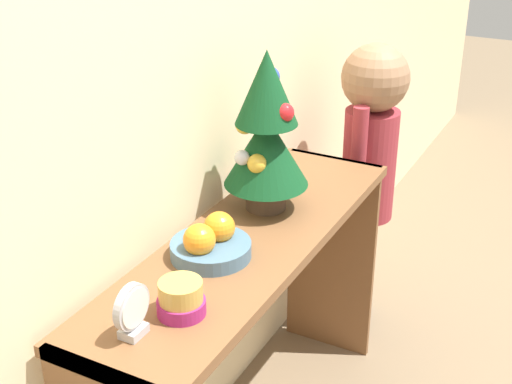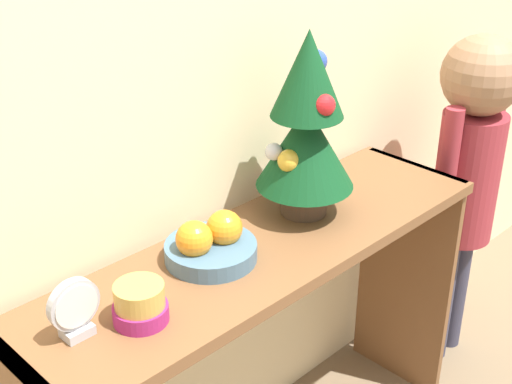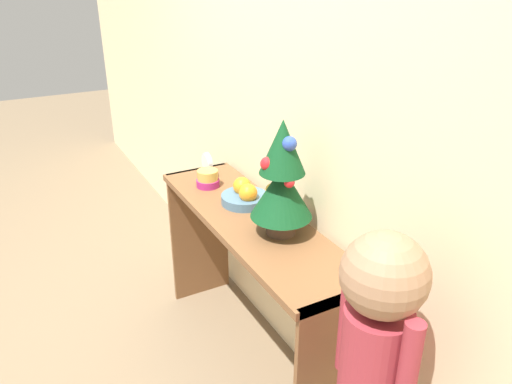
% 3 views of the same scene
% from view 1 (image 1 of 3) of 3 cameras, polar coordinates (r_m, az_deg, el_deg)
% --- Properties ---
extents(back_wall, '(7.00, 0.05, 2.50)m').
position_cam_1_polar(back_wall, '(1.83, -6.80, 11.68)').
color(back_wall, beige).
rests_on(back_wall, ground_plane).
extents(console_table, '(1.25, 0.35, 0.76)m').
position_cam_1_polar(console_table, '(1.99, -0.47, -7.85)').
color(console_table, brown).
rests_on(console_table, ground_plane).
extents(mini_tree, '(0.24, 0.24, 0.46)m').
position_cam_1_polar(mini_tree, '(1.96, 0.82, 4.89)').
color(mini_tree, '#4C3828').
rests_on(mini_tree, console_table).
extents(fruit_bowl, '(0.21, 0.21, 0.11)m').
position_cam_1_polar(fruit_bowl, '(1.80, -3.68, -4.10)').
color(fruit_bowl, '#476B84').
rests_on(fruit_bowl, console_table).
extents(singing_bowl, '(0.11, 0.11, 0.08)m').
position_cam_1_polar(singing_bowl, '(1.59, -6.02, -8.49)').
color(singing_bowl, '#9E2366').
rests_on(singing_bowl, console_table).
extents(desk_clock, '(0.10, 0.04, 0.12)m').
position_cam_1_polar(desk_clock, '(1.52, -9.87, -9.38)').
color(desk_clock, '#B2B2B7').
rests_on(desk_clock, console_table).
extents(child_figure, '(0.30, 0.24, 1.10)m').
position_cam_1_polar(child_figure, '(2.59, 9.15, 3.74)').
color(child_figure, '#38384C').
rests_on(child_figure, ground_plane).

